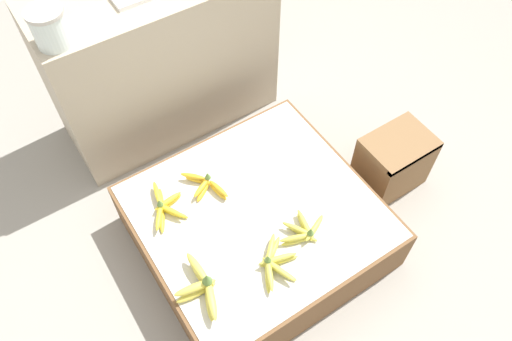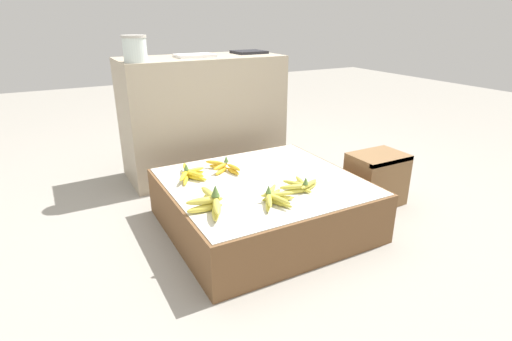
# 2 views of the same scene
# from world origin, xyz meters

# --- Properties ---
(ground_plane) EXTENTS (10.00, 10.00, 0.00)m
(ground_plane) POSITION_xyz_m (0.00, 0.00, 0.00)
(ground_plane) COLOR gray
(display_platform) EXTENTS (0.94, 0.89, 0.25)m
(display_platform) POSITION_xyz_m (0.00, 0.00, 0.13)
(display_platform) COLOR brown
(display_platform) RESTS_ON ground_plane
(back_vendor_table) EXTENTS (1.04, 0.45, 0.78)m
(back_vendor_table) POSITION_xyz_m (0.04, 0.89, 0.39)
(back_vendor_table) COLOR tan
(back_vendor_table) RESTS_ON ground_plane
(wooden_crate) EXTENTS (0.31, 0.23, 0.30)m
(wooden_crate) POSITION_xyz_m (0.71, -0.07, 0.15)
(wooden_crate) COLOR olive
(wooden_crate) RESTS_ON ground_plane
(banana_bunch_front_left) EXTENTS (0.16, 0.28, 0.11)m
(banana_bunch_front_left) POSITION_xyz_m (-0.35, -0.18, 0.29)
(banana_bunch_front_left) COLOR #DBCC4C
(banana_bunch_front_left) RESTS_ON display_platform
(banana_bunch_front_midleft) EXTENTS (0.19, 0.22, 0.08)m
(banana_bunch_front_midleft) POSITION_xyz_m (-0.08, -0.24, 0.28)
(banana_bunch_front_midleft) COLOR gold
(banana_bunch_front_midleft) RESTS_ON display_platform
(banana_bunch_front_midright) EXTENTS (0.23, 0.16, 0.08)m
(banana_bunch_front_midright) POSITION_xyz_m (0.10, -0.19, 0.28)
(banana_bunch_front_midright) COLOR gold
(banana_bunch_front_midright) RESTS_ON display_platform
(banana_bunch_middle_left) EXTENTS (0.17, 0.23, 0.08)m
(banana_bunch_middle_left) POSITION_xyz_m (-0.31, 0.21, 0.28)
(banana_bunch_middle_left) COLOR yellow
(banana_bunch_middle_left) RESTS_ON display_platform
(banana_bunch_middle_midleft) EXTENTS (0.13, 0.22, 0.08)m
(banana_bunch_middle_midleft) POSITION_xyz_m (-0.12, 0.21, 0.28)
(banana_bunch_middle_midleft) COLOR gold
(banana_bunch_middle_midleft) RESTS_ON display_platform
(glass_jar) EXTENTS (0.14, 0.14, 0.14)m
(glass_jar) POSITION_xyz_m (-0.40, 0.74, 0.85)
(glass_jar) COLOR silver
(glass_jar) RESTS_ON back_vendor_table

